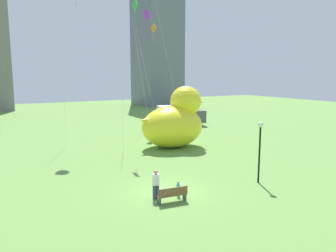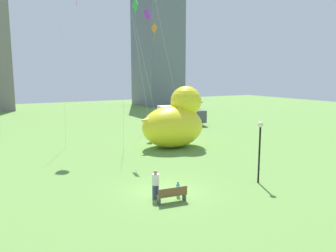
# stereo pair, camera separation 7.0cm
# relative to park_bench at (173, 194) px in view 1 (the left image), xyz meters

# --- Properties ---
(ground_plane) EXTENTS (140.00, 140.00, 0.00)m
(ground_plane) POSITION_rel_park_bench_xyz_m (0.51, 1.60, -0.48)
(ground_plane) COLOR #649242
(park_bench) EXTENTS (1.75, 0.62, 0.90)m
(park_bench) POSITION_rel_park_bench_xyz_m (0.00, 0.00, 0.00)
(park_bench) COLOR brown
(park_bench) RESTS_ON ground
(person_adult) EXTENTS (0.42, 0.42, 1.71)m
(person_adult) POSITION_rel_park_bench_xyz_m (-0.56, 0.95, 0.47)
(person_adult) COLOR #38476B
(person_adult) RESTS_ON ground
(person_child) EXTENTS (0.21, 0.21, 0.87)m
(person_child) POSITION_rel_park_bench_xyz_m (0.79, 0.71, 0.00)
(person_child) COLOR silver
(person_child) RESTS_ON ground
(giant_inflatable_duck) EXTENTS (7.20, 4.62, 5.97)m
(giant_inflatable_duck) POSITION_rel_park_bench_xyz_m (7.39, 12.44, 2.06)
(giant_inflatable_duck) COLOR yellow
(giant_inflatable_duck) RESTS_ON ground
(lamppost) EXTENTS (0.38, 0.38, 4.09)m
(lamppost) POSITION_rel_park_bench_xyz_m (6.68, 0.23, 2.41)
(lamppost) COLOR black
(lamppost) RESTS_ON ground
(box_truck) EXTENTS (6.75, 3.49, 2.85)m
(box_truck) POSITION_rel_park_bench_xyz_m (14.72, 23.50, 0.98)
(box_truck) COLOR white
(box_truck) RESTS_ON ground
(city_skyline) EXTENTS (61.38, 22.11, 34.58)m
(city_skyline) POSITION_rel_park_bench_xyz_m (-2.37, 59.17, 13.29)
(city_skyline) COLOR gray
(city_skyline) RESTS_ON ground
(kite_orange) EXTENTS (2.48, 2.98, 13.73)m
(kite_orange) POSITION_rel_park_bench_xyz_m (11.49, 25.25, 11.95)
(kite_orange) COLOR silver
(kite_orange) RESTS_ON ground
(kite_green) EXTENTS (1.66, 2.26, 13.97)m
(kite_green) POSITION_rel_park_bench_xyz_m (3.79, 13.80, 12.18)
(kite_green) COLOR silver
(kite_green) RESTS_ON ground
(kite_purple) EXTENTS (2.41, 2.50, 15.06)m
(kite_purple) POSITION_rel_park_bench_xyz_m (9.93, 23.77, 13.85)
(kite_purple) COLOR silver
(kite_purple) RESTS_ON ground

